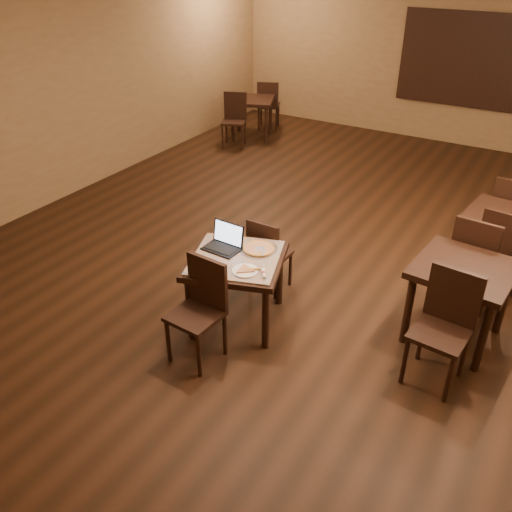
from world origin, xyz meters
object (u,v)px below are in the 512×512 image
Objects in this scene: other_table_c_chair_far at (474,257)px; tiled_table at (236,266)px; chair_main_near at (201,304)px; other_table_a at (504,225)px; pizza_pan at (259,249)px; other_table_c_chair_near at (445,321)px; chair_main_far at (267,252)px; other_table_c at (463,279)px; other_table_b_chair_near at (234,116)px; other_table_a_chair_near at (494,254)px; other_table_a_chair_far at (510,212)px; other_table_b at (252,105)px; laptop at (225,242)px; other_table_b_chair_far at (268,103)px.

tiled_table is at bearing 42.06° from other_table_c_chair_far.
chair_main_near reaches higher than tiled_table.
pizza_pan is at bearing -126.47° from other_table_a.
other_table_c_chair_near reaches higher than chair_main_near.
chair_main_far is 0.84× the size of other_table_c_chair_far.
other_table_a is at bearing 89.76° from other_table_c.
other_table_b_chair_near is (-3.01, 4.61, -0.10)m from tiled_table.
other_table_a_chair_near is 1.03× the size of other_table_b_chair_near.
other_table_a is 0.84m from other_table_c_chair_far.
other_table_c is at bearing 94.12° from other_table_a_chair_far.
chair_main_near reaches higher than chair_main_far.
other_table_c_chair_near is (5.02, -4.37, 0.05)m from other_table_b_chair_near.
other_table_a_chair_near reaches higher than other_table_b.
chair_main_near is at bearing 51.85° from other_table_c_chair_far.
other_table_b is at bearing -16.44° from other_table_a_chair_far.
laptop is at bearing -157.56° from pizza_pan.
other_table_a_chair_near is 1.03× the size of other_table_b_chair_far.
laptop is 0.38× the size of other_table_b_chair_far.
laptop reaches higher than tiled_table.
other_table_b is at bearing 121.32° from chair_main_near.
other_table_a is 0.88× the size of other_table_c_chair_far.
chair_main_far is 2.03m from other_table_c.
other_table_b_chair_near reaches higher than other_table_b.
chair_main_far is 0.84× the size of other_table_c_chair_near.
other_table_c_chair_far is (2.19, 1.39, -0.22)m from laptop.
other_table_a_chair_far reaches higher than other_table_a.
chair_main_far reaches higher than other_table_c.
chair_main_far is 2.41× the size of laptop.
other_table_c_chair_near is at bearing -85.92° from other_table_a.
other_table_c_chair_near is at bearing -63.52° from other_table_b_chair_near.
other_table_b_chair_near reaches higher than chair_main_far.
other_table_b_chair_near is at bearing -52.02° from chair_main_far.
other_table_c is (1.88, 0.63, -0.08)m from pizza_pan.
other_table_b_chair_near is 6.26m from other_table_c.
other_table_a_chair_near is 1.49m from other_table_c_chair_near.
pizza_pan is at bearing 60.75° from other_table_a_chair_far.
other_table_a_chair_near reaches higher than other_table_b_chair_near.
other_table_c_chair_near is (-0.14, -1.48, 0.03)m from other_table_a_chair_near.
other_table_c_chair_near is (4.96, -5.53, 0.05)m from other_table_b_chair_far.
pizza_pan is (0.11, 0.85, 0.20)m from chair_main_near.
chair_main_near is 7.04m from other_table_b_chair_far.
other_table_a_chair_far is 2.05m from other_table_c.
other_table_c is at bearing 18.57° from pizza_pan.
other_table_a_chair_far reaches higher than laptop.
chair_main_near is 2.49m from other_table_c.
other_table_c_chair_far is (-0.15, -0.83, -0.05)m from other_table_a.
laptop reaches higher than other_table_a.
other_table_c is at bearing 40.74° from chair_main_near.
laptop is 0.37× the size of other_table_a_chair_near.
other_table_a_chair_near is at bearing 20.17° from tiled_table.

